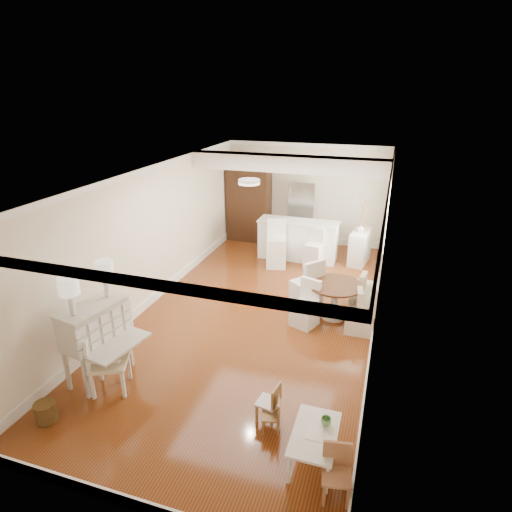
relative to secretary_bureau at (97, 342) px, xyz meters
The scene contains 20 objects.
room 3.72m from the secretary_bureau, 59.87° to the left, with size 9.00×9.04×2.82m.
secretary_bureau is the anchor object (origin of this frame).
gustavian_armchair 0.40m from the secretary_bureau, 30.01° to the right, with size 0.56×0.56×0.97m, color white.
wicker_basket 1.15m from the secretary_bureau, 97.56° to the right, with size 0.28×0.28×0.28m, color #553B1A.
kids_table 3.51m from the secretary_bureau, ahead, with size 0.52×0.87×0.44m, color white.
kids_chair_a 2.85m from the secretary_bureau, ahead, with size 0.24×0.24×0.50m, color olive.
kids_chair_b 2.74m from the secretary_bureau, ahead, with size 0.28×0.28×0.59m, color #9C7747.
kids_chair_c 3.90m from the secretary_bureau, 14.89° to the right, with size 0.32×0.32×0.66m, color #B17550.
banquette 4.87m from the secretary_bureau, 40.68° to the left, with size 0.52×1.60×0.98m, color silver.
dining_table 4.35m from the secretary_bureau, 43.33° to the left, with size 1.04×1.04×0.71m, color #4F2C19.
slip_chair_near 3.67m from the secretary_bureau, 43.17° to the left, with size 0.42×0.44×0.89m, color white.
slip_chair_far 4.16m from the secretary_bureau, 52.31° to the left, with size 0.50×0.52×1.05m, color silver.
breakfast_counter 6.05m from the secretary_bureau, 72.68° to the left, with size 2.05×0.65×1.03m, color white.
bar_stool_left 5.27m from the secretary_bureau, 74.44° to the left, with size 0.48×0.48×1.19m, color white.
bar_stool_right 5.78m from the secretary_bureau, 66.48° to the left, with size 0.40×0.40×0.99m, color white.
pantry_cabinet 6.87m from the secretary_bureau, 89.16° to the left, with size 1.20×0.60×2.30m, color #381E11.
fridge 7.11m from the secretary_bureau, 73.66° to the left, with size 0.75×0.65×1.80m, color silver.
sideboard 6.85m from the secretary_bureau, 60.52° to the left, with size 0.39×0.89×0.85m, color silver.
pencil_cup 3.57m from the secretary_bureau, ahead, with size 0.12×0.12×0.10m, color #67A560.
branch_vase 6.83m from the secretary_bureau, 60.66° to the left, with size 0.17×0.17×0.18m, color silver.
Camera 1 is at (2.28, -7.18, 4.23)m, focal length 30.00 mm.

